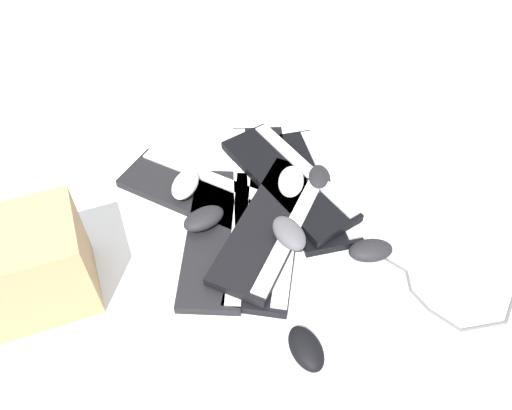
% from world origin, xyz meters
% --- Properties ---
extents(ground_plane, '(3.20, 3.20, 0.00)m').
position_xyz_m(ground_plane, '(0.00, 0.00, 0.00)').
color(ground_plane, silver).
extents(keyboard_0, '(0.45, 0.37, 0.03)m').
position_xyz_m(keyboard_0, '(0.13, -0.04, 0.01)').
color(keyboard_0, black).
rests_on(keyboard_0, ground).
extents(keyboard_1, '(0.46, 0.23, 0.03)m').
position_xyz_m(keyboard_1, '(0.02, 0.14, 0.01)').
color(keyboard_1, black).
rests_on(keyboard_1, ground).
extents(keyboard_2, '(0.46, 0.30, 0.03)m').
position_xyz_m(keyboard_2, '(-0.06, 0.02, 0.01)').
color(keyboard_2, black).
rests_on(keyboard_2, ground).
extents(keyboard_3, '(0.44, 0.39, 0.03)m').
position_xyz_m(keyboard_3, '(-0.09, -0.15, 0.01)').
color(keyboard_3, black).
rests_on(keyboard_3, ground).
extents(keyboard_4, '(0.46, 0.33, 0.03)m').
position_xyz_m(keyboard_4, '(0.07, -0.16, 0.01)').
color(keyboard_4, black).
rests_on(keyboard_4, ground).
extents(keyboard_5, '(0.46, 0.22, 0.03)m').
position_xyz_m(keyboard_5, '(-0.01, 0.08, 0.04)').
color(keyboard_5, black).
rests_on(keyboard_5, keyboard_2).
extents(keyboard_6, '(0.40, 0.43, 0.03)m').
position_xyz_m(keyboard_6, '(0.12, -0.03, 0.04)').
color(keyboard_6, black).
rests_on(keyboard_6, keyboard_0).
extents(mouse_0, '(0.11, 0.07, 0.04)m').
position_xyz_m(mouse_0, '(0.44, -0.10, 0.02)').
color(mouse_0, black).
rests_on(mouse_0, ground).
extents(mouse_1, '(0.13, 0.11, 0.04)m').
position_xyz_m(mouse_1, '(0.03, 0.15, 0.05)').
color(mouse_1, black).
rests_on(mouse_1, keyboard_1).
extents(mouse_2, '(0.08, 0.12, 0.04)m').
position_xyz_m(mouse_2, '(0.03, -0.18, 0.05)').
color(mouse_2, black).
rests_on(mouse_2, keyboard_4).
extents(mouse_3, '(0.13, 0.12, 0.04)m').
position_xyz_m(mouse_3, '(0.03, 0.07, 0.08)').
color(mouse_3, silver).
rests_on(mouse_3, keyboard_5).
extents(mouse_4, '(0.13, 0.12, 0.04)m').
position_xyz_m(mouse_4, '(-0.10, -0.18, 0.05)').
color(mouse_4, silver).
rests_on(mouse_4, keyboard_3).
extents(mouse_5, '(0.11, 0.07, 0.04)m').
position_xyz_m(mouse_5, '(0.19, -0.02, 0.08)').
color(mouse_5, '#4C4C51').
rests_on(mouse_5, keyboard_6).
extents(mouse_6, '(0.09, 0.12, 0.04)m').
position_xyz_m(mouse_6, '(0.28, 0.17, 0.02)').
color(mouse_6, black).
rests_on(mouse_6, ground).
extents(cable_0, '(0.29, 0.33, 0.01)m').
position_xyz_m(cable_0, '(0.47, 0.29, 0.00)').
color(cable_0, '#59595B').
rests_on(cable_0, ground).
extents(cardboard_box, '(0.22, 0.28, 0.23)m').
position_xyz_m(cardboard_box, '(0.05, -0.60, 0.11)').
color(cardboard_box, tan).
rests_on(cardboard_box, ground).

